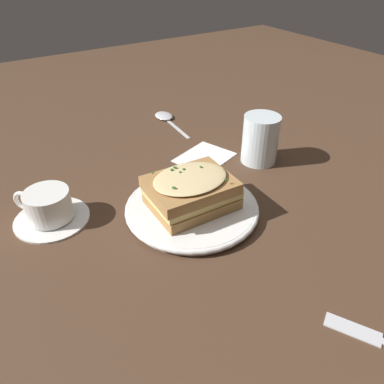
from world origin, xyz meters
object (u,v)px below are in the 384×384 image
at_px(water_glass, 260,139).
at_px(dinner_plate, 192,208).
at_px(spoon, 165,117).
at_px(fork, 382,340).
at_px(sandwich, 191,191).
at_px(teacup_with_saucer, 49,208).
at_px(napkin, 205,157).

bearing_deg(water_glass, dinner_plate, -160.84).
distance_m(water_glass, spoon, 0.31).
distance_m(water_glass, fork, 0.45).
bearing_deg(sandwich, spoon, 66.84).
relative_size(sandwich, fork, 0.92).
relative_size(water_glass, spoon, 0.58).
distance_m(teacup_with_saucer, napkin, 0.35).
bearing_deg(dinner_plate, teacup_with_saucer, 151.91).
bearing_deg(spoon, sandwich, -108.77).
height_order(water_glass, fork, water_glass).
distance_m(spoon, napkin, 0.23).
height_order(sandwich, teacup_with_saucer, sandwich).
relative_size(teacup_with_saucer, napkin, 1.09).
relative_size(sandwich, teacup_with_saucer, 1.19).
distance_m(dinner_plate, water_glass, 0.24).
bearing_deg(teacup_with_saucer, spoon, -97.62).
bearing_deg(dinner_plate, sandwich, -152.47).
bearing_deg(napkin, sandwich, -131.20).
height_order(dinner_plate, spoon, dinner_plate).
distance_m(teacup_with_saucer, water_glass, 0.44).
bearing_deg(fork, dinner_plate, 70.40).
xyz_separation_m(sandwich, teacup_with_saucer, (-0.21, 0.12, -0.02)).
relative_size(spoon, napkin, 1.50).
relative_size(dinner_plate, spoon, 1.34).
distance_m(sandwich, spoon, 0.42).
relative_size(teacup_with_saucer, water_glass, 1.24).
xyz_separation_m(teacup_with_saucer, napkin, (0.35, 0.03, -0.02)).
bearing_deg(spoon, teacup_with_saucer, -140.49).
distance_m(water_glass, napkin, 0.13).
distance_m(fork, spoon, 0.73).
bearing_deg(spoon, dinner_plate, -108.54).
height_order(sandwich, water_glass, water_glass).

